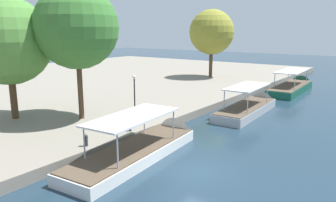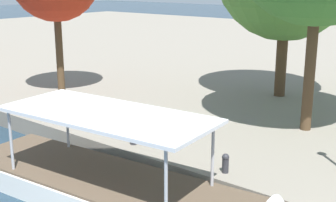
# 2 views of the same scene
# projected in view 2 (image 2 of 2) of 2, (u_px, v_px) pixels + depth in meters

# --- Properties ---
(tour_boat_2) EXTENTS (12.93, 4.31, 4.38)m
(tour_boat_2) POSITION_uv_depth(u_px,v_px,m) (138.00, 201.00, 14.72)
(tour_boat_2) COLOR silver
(tour_boat_2) RESTS_ON ground_plane
(mooring_bollard_0) EXTENTS (0.25, 0.25, 0.68)m
(mooring_bollard_0) POSITION_uv_depth(u_px,v_px,m) (225.00, 162.00, 15.62)
(mooring_bollard_0) COLOR #2D2D33
(mooring_bollard_0) RESTS_ON dock_promenade
(mooring_bollard_2) EXTENTS (0.32, 0.32, 0.84)m
(mooring_bollard_2) POSITION_uv_depth(u_px,v_px,m) (133.00, 133.00, 18.31)
(mooring_bollard_2) COLOR #2D2D33
(mooring_bollard_2) RESTS_ON dock_promenade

